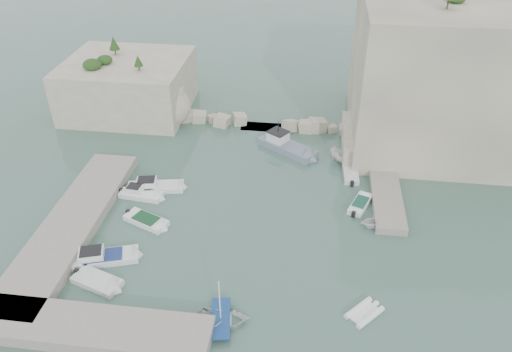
# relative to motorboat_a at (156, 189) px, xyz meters

# --- Properties ---
(ground) EXTENTS (400.00, 400.00, 0.00)m
(ground) POSITION_rel_motorboat_a_xyz_m (10.96, -6.53, 0.00)
(ground) COLOR #446659
(ground) RESTS_ON ground
(cliff_east) EXTENTS (26.00, 22.00, 17.00)m
(cliff_east) POSITION_rel_motorboat_a_xyz_m (33.96, 16.47, 8.50)
(cliff_east) COLOR beige
(cliff_east) RESTS_ON ground
(cliff_terrace) EXTENTS (8.00, 10.00, 2.50)m
(cliff_terrace) POSITION_rel_motorboat_a_xyz_m (23.96, 11.47, 1.25)
(cliff_terrace) COLOR beige
(cliff_terrace) RESTS_ON ground
(outcrop_west) EXTENTS (16.00, 14.00, 7.00)m
(outcrop_west) POSITION_rel_motorboat_a_xyz_m (-9.04, 18.47, 3.50)
(outcrop_west) COLOR beige
(outcrop_west) RESTS_ON ground
(quay_west) EXTENTS (5.00, 24.00, 1.10)m
(quay_west) POSITION_rel_motorboat_a_xyz_m (-6.04, -7.53, 0.55)
(quay_west) COLOR #9E9689
(quay_west) RESTS_ON ground
(quay_south) EXTENTS (18.00, 4.00, 1.10)m
(quay_south) POSITION_rel_motorboat_a_xyz_m (0.96, -19.03, 0.55)
(quay_south) COLOR #9E9689
(quay_south) RESTS_ON ground
(ledge_east) EXTENTS (3.00, 16.00, 0.80)m
(ledge_east) POSITION_rel_motorboat_a_xyz_m (24.46, 3.47, 0.40)
(ledge_east) COLOR #9E9689
(ledge_east) RESTS_ON ground
(breakwater) EXTENTS (28.00, 3.00, 1.40)m
(breakwater) POSITION_rel_motorboat_a_xyz_m (9.96, 15.47, 0.70)
(breakwater) COLOR beige
(breakwater) RESTS_ON ground
(motorboat_a) EXTENTS (6.81, 3.12, 1.40)m
(motorboat_a) POSITION_rel_motorboat_a_xyz_m (0.00, 0.00, 0.00)
(motorboat_a) COLOR white
(motorboat_a) RESTS_ON ground
(motorboat_b) EXTENTS (5.13, 2.16, 1.40)m
(motorboat_b) POSITION_rel_motorboat_a_xyz_m (-1.08, -1.57, 0.00)
(motorboat_b) COLOR white
(motorboat_b) RESTS_ON ground
(motorboat_c) EXTENTS (5.23, 3.57, 0.70)m
(motorboat_c) POSITION_rel_motorboat_a_xyz_m (0.76, -5.64, 0.00)
(motorboat_c) COLOR white
(motorboat_c) RESTS_ON ground
(motorboat_d) EXTENTS (7.07, 4.00, 1.40)m
(motorboat_d) POSITION_rel_motorboat_a_xyz_m (-1.41, -11.26, 0.00)
(motorboat_d) COLOR white
(motorboat_d) RESTS_ON ground
(motorboat_e) EXTENTS (5.09, 3.35, 0.70)m
(motorboat_e) POSITION_rel_motorboat_a_xyz_m (-0.84, -14.05, 0.00)
(motorboat_e) COLOR silver
(motorboat_e) RESTS_ON ground
(rowboat) EXTENTS (4.93, 3.87, 0.93)m
(rowboat) POSITION_rel_motorboat_a_xyz_m (10.30, -16.75, 0.00)
(rowboat) COLOR white
(rowboat) RESTS_ON ground
(inflatable_dinghy) EXTENTS (3.36, 3.45, 0.44)m
(inflatable_dinghy) POSITION_rel_motorboat_a_xyz_m (21.42, -14.49, 0.00)
(inflatable_dinghy) COLOR white
(inflatable_dinghy) RESTS_ON ground
(tender_east_a) EXTENTS (3.56, 3.28, 1.56)m
(tender_east_a) POSITION_rel_motorboat_a_xyz_m (22.91, -3.40, 0.00)
(tender_east_a) COLOR white
(tender_east_a) RESTS_ON ground
(tender_east_b) EXTENTS (2.94, 4.52, 0.70)m
(tender_east_b) POSITION_rel_motorboat_a_xyz_m (21.71, -0.25, 0.00)
(tender_east_b) COLOR white
(tender_east_b) RESTS_ON ground
(tender_east_c) EXTENTS (1.79, 4.95, 0.70)m
(tender_east_c) POSITION_rel_motorboat_a_xyz_m (20.89, 5.58, 0.00)
(tender_east_c) COLOR silver
(tender_east_c) RESTS_ON ground
(tender_east_d) EXTENTS (5.55, 3.55, 2.01)m
(tender_east_d) POSITION_rel_motorboat_a_xyz_m (20.96, 7.58, 0.00)
(tender_east_d) COLOR white
(tender_east_d) RESTS_ON ground
(work_boat) EXTENTS (8.21, 6.66, 2.20)m
(work_boat) POSITION_rel_motorboat_a_xyz_m (13.46, 9.88, 0.00)
(work_boat) COLOR slate
(work_boat) RESTS_ON ground
(rowboat_mast) EXTENTS (0.10, 0.10, 4.20)m
(rowboat_mast) POSITION_rel_motorboat_a_xyz_m (10.30, -16.75, 2.56)
(rowboat_mast) COLOR white
(rowboat_mast) RESTS_ON rowboat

